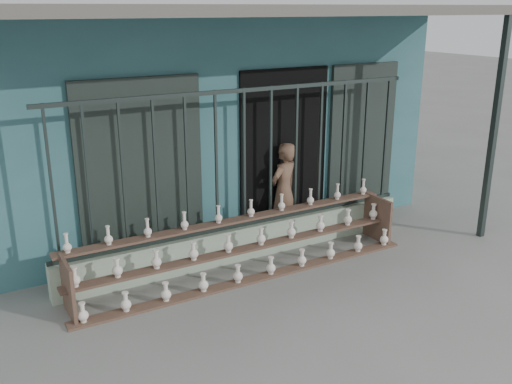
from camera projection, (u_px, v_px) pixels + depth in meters
ground at (299, 298)px, 6.55m from camera, size 60.00×60.00×0.00m
workshop_building at (161, 105)px, 9.54m from camera, size 7.40×6.60×3.21m
parapet_wall at (245, 241)px, 7.55m from camera, size 5.00×0.20×0.45m
security_fence at (244, 159)px, 7.20m from camera, size 5.00×0.04×1.80m
shelf_rack at (245, 246)px, 7.07m from camera, size 4.50×0.68×0.85m
elderly_woman at (284, 191)px, 8.05m from camera, size 0.60×0.50×1.40m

